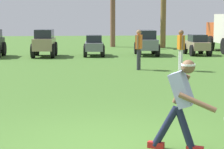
% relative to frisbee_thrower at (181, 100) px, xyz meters
% --- Properties ---
extents(ground_plane, '(80.00, 80.00, 0.00)m').
position_rel_frisbee_thrower_xyz_m(ground_plane, '(-1.13, 0.47, -0.80)').
color(ground_plane, '#416A28').
extents(frisbee_thrower, '(0.92, 0.76, 1.43)m').
position_rel_frisbee_thrower_xyz_m(frisbee_thrower, '(0.00, 0.00, 0.00)').
color(frisbee_thrower, '#191E38').
rests_on(frisbee_thrower, ground_plane).
extents(teammate_near_sideline, '(0.22, 0.49, 1.56)m').
position_rel_frisbee_thrower_xyz_m(teammate_near_sideline, '(2.64, 9.85, 0.14)').
color(teammate_near_sideline, silver).
rests_on(teammate_near_sideline, ground_plane).
extents(teammate_midfield, '(0.32, 0.48, 1.56)m').
position_rel_frisbee_thrower_xyz_m(teammate_midfield, '(1.09, 10.31, 0.14)').
color(teammate_midfield, '#33333D').
rests_on(teammate_midfield, ground_plane).
extents(parked_car_slot_d, '(1.31, 2.41, 1.40)m').
position_rel_frisbee_thrower_xyz_m(parked_car_slot_d, '(-2.81, 16.33, -0.06)').
color(parked_car_slot_d, '#998466').
rests_on(parked_car_slot_d, ground_plane).
extents(parked_car_slot_e, '(1.20, 2.25, 1.10)m').
position_rel_frisbee_thrower_xyz_m(parked_car_slot_e, '(-0.24, 16.50, -0.24)').
color(parked_car_slot_e, slate).
rests_on(parked_car_slot_e, ground_plane).
extents(parked_car_slot_f, '(1.30, 2.46, 1.34)m').
position_rel_frisbee_thrower_xyz_m(parked_car_slot_f, '(2.58, 16.60, -0.08)').
color(parked_car_slot_f, slate).
rests_on(parked_car_slot_f, ground_plane).
extents(parked_car_slot_g, '(1.13, 2.22, 1.10)m').
position_rel_frisbee_thrower_xyz_m(parked_car_slot_g, '(5.32, 16.47, -0.24)').
color(parked_car_slot_g, '#998466').
rests_on(parked_car_slot_g, ground_plane).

